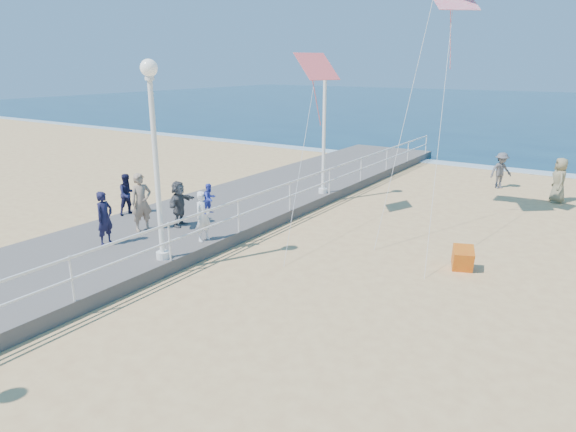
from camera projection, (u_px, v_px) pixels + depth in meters
The scene contains 17 objects.
ground at pixel (332, 322), 11.56m from camera, with size 160.00×160.00×0.00m, color #E9BD7A.
surf_line at pixel (512, 170), 27.98m from camera, with size 160.00×1.20×0.04m, color white.
boardwalk at pixel (113, 250), 15.45m from camera, with size 5.00×44.00×0.40m, color slate.
railing at pixel (169, 231), 13.86m from camera, with size 0.05×42.00×0.55m.
lamp_post_mid at pixel (154, 141), 13.33m from camera, with size 0.44×0.44×5.32m.
lamp_post_far at pixel (324, 114), 20.54m from camera, with size 0.44×0.44×5.32m.
woman_holding_toddler at pixel (203, 216), 15.50m from camera, with size 0.56×0.37×1.54m, color white.
toddler_held at pixel (210, 199), 15.38m from camera, with size 0.45×0.35×0.92m, color blue.
spectator_0 at pixel (105, 218), 15.16m from camera, with size 0.59×0.39×1.62m, color #1A1937.
spectator_5 at pixel (179, 204), 16.93m from camera, with size 1.42×0.45×1.53m, color #4E5053.
spectator_6 at pixel (141, 202), 16.39m from camera, with size 0.69×0.45×1.89m, color gray.
spectator_7 at pixel (128, 194), 18.23m from camera, with size 0.72×0.56×1.48m, color #1C1C3E.
beach_walker_a at pixel (501, 171), 23.78m from camera, with size 1.08×0.62×1.68m, color #56555A.
beach_walker_c at pixel (559, 180), 21.32m from camera, with size 0.92×0.60×1.88m, color #82795A.
box_kite at pixel (463, 260), 14.40m from camera, with size 0.55×0.55×0.60m, color red.
kite_diamond_pink at pixel (317, 66), 17.57m from camera, with size 1.31×1.31×0.02m, color #F4595D.
kite_diamond_redwhite at pixel (454, 0), 16.25m from camera, with size 1.34×1.34×0.02m, color #CD1844.
Camera 1 is at (4.87, -9.23, 5.60)m, focal length 32.00 mm.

